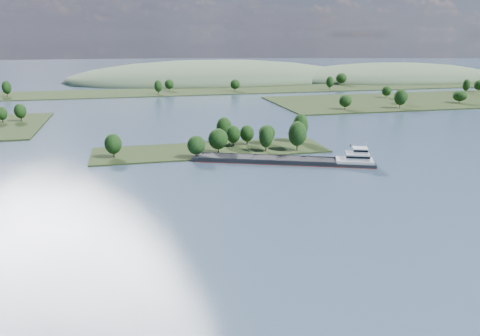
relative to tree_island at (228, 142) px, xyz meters
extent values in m
plane|color=#314155|center=(-7.51, -59.10, -3.80)|extent=(1800.00, 1800.00, 0.00)
cube|color=black|center=(-7.51, 0.90, -3.80)|extent=(100.00, 30.00, 1.20)
cylinder|color=black|center=(14.70, -8.02, -1.39)|extent=(0.50, 0.50, 3.62)
ellipsoid|color=black|center=(14.70, -8.02, 3.20)|extent=(6.04, 6.04, 9.30)
cylinder|color=black|center=(0.96, 13.20, -1.29)|extent=(0.50, 0.50, 3.83)
ellipsoid|color=black|center=(0.96, 13.20, 3.58)|extent=(7.29, 7.29, 9.85)
cylinder|color=black|center=(-5.53, -6.10, -1.50)|extent=(0.50, 0.50, 3.40)
ellipsoid|color=black|center=(-5.53, -6.10, 2.82)|extent=(8.32, 8.32, 8.74)
cylinder|color=black|center=(3.24, 4.21, -1.66)|extent=(0.50, 0.50, 3.09)
ellipsoid|color=black|center=(3.24, 4.21, 2.27)|extent=(6.35, 6.35, 7.94)
cylinder|color=black|center=(-15.60, -12.12, -1.70)|extent=(0.50, 0.50, 3.00)
ellipsoid|color=black|center=(-15.60, -12.12, 2.12)|extent=(7.29, 7.29, 7.72)
cylinder|color=black|center=(-47.93, -4.03, -1.59)|extent=(0.50, 0.50, 3.23)
ellipsoid|color=black|center=(-47.93, -4.03, 2.52)|extent=(6.83, 6.83, 8.30)
cylinder|color=black|center=(10.02, 6.20, -1.74)|extent=(0.50, 0.50, 2.91)
ellipsoid|color=black|center=(10.02, 6.20, 1.96)|extent=(6.41, 6.41, 7.48)
cylinder|color=black|center=(35.50, 6.36, -1.06)|extent=(0.50, 0.50, 4.28)
ellipsoid|color=black|center=(35.50, 6.36, 4.39)|extent=(7.05, 7.05, 11.02)
cylinder|color=black|center=(28.06, -9.70, -1.13)|extent=(0.50, 0.50, 4.13)
ellipsoid|color=black|center=(28.06, -9.70, 4.12)|extent=(7.85, 7.85, 10.63)
cylinder|color=black|center=(19.26, 5.87, -1.78)|extent=(0.50, 0.50, 2.84)
ellipsoid|color=black|center=(19.26, 5.87, 1.83)|extent=(7.47, 7.47, 7.31)
cylinder|color=black|center=(-101.07, 92.65, -1.35)|extent=(0.50, 0.50, 3.30)
ellipsoid|color=black|center=(-101.07, 92.65, 2.85)|extent=(6.60, 6.60, 8.49)
cylinder|color=black|center=(-110.29, 90.43, -1.54)|extent=(0.50, 0.50, 2.91)
ellipsoid|color=black|center=(-110.29, 90.43, 2.15)|extent=(5.69, 5.69, 7.48)
cube|color=black|center=(222.49, 120.90, -3.80)|extent=(320.00, 90.00, 1.60)
cylinder|color=black|center=(98.47, 90.48, -1.41)|extent=(0.50, 0.50, 3.17)
ellipsoid|color=black|center=(98.47, 90.48, 2.62)|extent=(8.26, 8.26, 8.16)
cylinder|color=black|center=(253.99, 153.64, -1.33)|extent=(0.50, 0.50, 3.35)
ellipsoid|color=black|center=(253.99, 153.64, 2.93)|extent=(8.72, 8.72, 8.61)
cylinder|color=black|center=(192.03, 98.54, -1.53)|extent=(0.50, 0.50, 2.94)
ellipsoid|color=black|center=(192.03, 98.54, 2.21)|extent=(9.97, 9.97, 7.57)
cylinder|color=black|center=(136.54, 86.27, -0.90)|extent=(0.50, 0.50, 4.20)
ellipsoid|color=black|center=(136.54, 86.27, 4.44)|extent=(8.66, 8.66, 10.80)
cylinder|color=black|center=(148.81, 101.96, -1.52)|extent=(0.50, 0.50, 2.96)
ellipsoid|color=black|center=(148.81, 101.96, 2.25)|extent=(5.97, 5.97, 7.62)
cylinder|color=black|center=(156.22, 137.58, -1.49)|extent=(0.50, 0.50, 3.01)
ellipsoid|color=black|center=(156.22, 137.58, 2.33)|extent=(7.43, 7.43, 7.74)
cylinder|color=black|center=(237.86, 149.73, -1.11)|extent=(0.50, 0.50, 3.78)
ellipsoid|color=black|center=(237.86, 149.73, 3.70)|extent=(6.16, 6.16, 9.73)
cube|color=black|center=(-7.51, 220.90, -3.80)|extent=(900.00, 60.00, 1.20)
cylinder|color=black|center=(136.58, 201.31, -1.23)|extent=(0.50, 0.50, 3.93)
ellipsoid|color=black|center=(136.58, 201.31, 3.77)|extent=(6.69, 6.69, 10.11)
cylinder|color=black|center=(-4.88, 225.57, -1.55)|extent=(0.50, 0.50, 3.31)
ellipsoid|color=black|center=(-4.88, 225.57, 2.66)|extent=(8.00, 8.00, 8.50)
cylinder|color=black|center=(164.06, 235.73, -1.28)|extent=(0.50, 0.50, 3.85)
ellipsoid|color=black|center=(164.06, 235.73, 3.62)|extent=(10.53, 10.53, 9.90)
cylinder|color=black|center=(-134.61, 215.20, -1.13)|extent=(0.50, 0.50, 4.15)
ellipsoid|color=black|center=(-134.61, 215.20, 4.15)|extent=(7.17, 7.17, 10.67)
cylinder|color=black|center=(51.27, 210.54, -1.53)|extent=(0.50, 0.50, 3.35)
ellipsoid|color=black|center=(51.27, 210.54, 2.73)|extent=(8.54, 8.54, 8.61)
cylinder|color=black|center=(-16.04, 202.09, -1.26)|extent=(0.50, 0.50, 3.88)
ellipsoid|color=black|center=(-16.04, 202.09, 3.68)|extent=(6.52, 6.52, 9.99)
ellipsoid|color=#445B3E|center=(252.49, 290.90, -3.80)|extent=(260.00, 140.00, 36.00)
ellipsoid|color=#445B3E|center=(52.49, 320.90, -3.80)|extent=(320.00, 160.00, 44.00)
cube|color=black|center=(17.15, -25.26, -3.37)|extent=(67.70, 33.74, 1.91)
cube|color=maroon|center=(17.15, -25.26, -3.76)|extent=(67.92, 33.97, 0.22)
cube|color=black|center=(12.28, -18.74, -2.15)|extent=(50.10, 20.23, 0.69)
cube|color=black|center=(9.13, -26.64, -2.15)|extent=(50.10, 20.23, 0.69)
cube|color=black|center=(10.71, -22.69, -2.28)|extent=(51.25, 26.52, 0.26)
cube|color=black|center=(-7.03, -15.63, -2.02)|extent=(9.89, 9.50, 0.30)
cube|color=black|center=(1.84, -19.16, -2.02)|extent=(9.89, 9.50, 0.30)
cube|color=black|center=(10.71, -22.69, -2.02)|extent=(9.89, 9.50, 0.30)
cube|color=black|center=(19.57, -26.22, -2.02)|extent=(9.89, 9.50, 0.30)
cube|color=black|center=(28.44, -29.75, -2.02)|extent=(9.89, 9.50, 0.30)
cube|color=black|center=(-15.49, -12.26, -3.02)|extent=(5.31, 8.22, 1.74)
cylinder|color=black|center=(-14.68, -12.58, -1.80)|extent=(0.27, 0.27, 1.91)
cube|color=silver|center=(42.14, -35.21, -1.89)|extent=(15.98, 12.87, 1.04)
cube|color=silver|center=(42.95, -35.53, -0.16)|extent=(10.63, 9.66, 2.60)
cube|color=black|center=(42.95, -35.53, 0.19)|extent=(10.85, 9.88, 0.78)
cube|color=silver|center=(43.76, -35.85, 2.10)|extent=(6.76, 6.76, 1.91)
cube|color=black|center=(43.76, -35.85, 2.45)|extent=(6.99, 6.99, 0.69)
cube|color=silver|center=(43.76, -35.85, 3.14)|extent=(7.21, 7.21, 0.17)
cylinder|color=silver|center=(45.77, -36.65, 4.18)|extent=(0.23, 0.23, 2.26)
cylinder|color=black|center=(41.49, -32.15, 3.31)|extent=(0.56, 0.56, 1.04)
camera|label=1|loc=(-40.99, -193.32, 44.54)|focal=35.00mm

